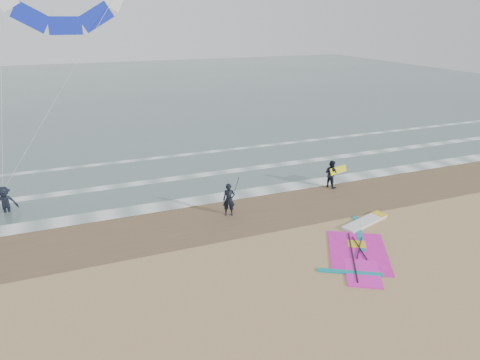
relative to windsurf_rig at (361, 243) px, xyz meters
name	(u,v)px	position (x,y,z in m)	size (l,w,h in m)	color
ground	(296,275)	(-3.84, -1.09, -0.04)	(120.00, 120.00, 0.00)	tan
sea_water	(126,90)	(-3.84, 46.91, -0.03)	(120.00, 80.00, 0.02)	#47605E
wet_sand_band	(239,213)	(-3.84, 4.91, -0.03)	(120.00, 5.00, 0.01)	brown
foam_waterline	(212,183)	(-3.84, 9.36, -0.01)	(120.00, 9.15, 0.02)	white
windsurf_rig	(361,243)	(0.00, 0.00, 0.00)	(5.84, 5.53, 0.14)	white
person_standing	(229,200)	(-4.38, 4.89, 0.79)	(0.61, 0.40, 1.66)	black
person_walking	(331,174)	(2.44, 6.28, 0.77)	(0.79, 0.61, 1.62)	black
person_wading	(4,197)	(-14.77, 9.26, 0.85)	(1.15, 0.66, 1.77)	black
held_pole	(235,192)	(-4.08, 4.89, 1.18)	(0.17, 0.86, 1.82)	black
carried_kiteboard	(338,170)	(2.84, 6.18, 0.99)	(1.30, 0.51, 0.39)	yellow
surf_kite	(63,10)	(-10.80, 11.84, 9.61)	(7.54, 2.66, 10.22)	white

